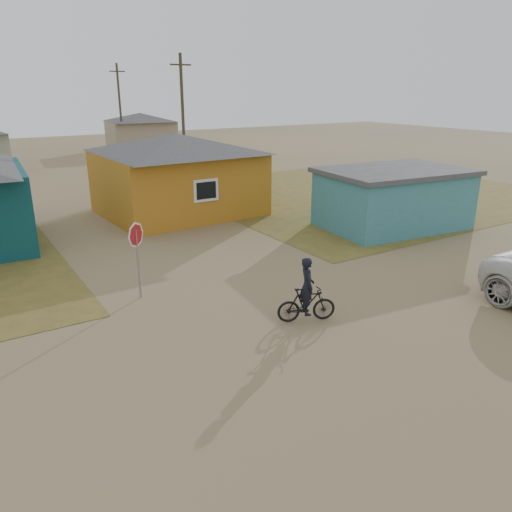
% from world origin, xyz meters
% --- Properties ---
extents(ground, '(120.00, 120.00, 0.00)m').
position_xyz_m(ground, '(0.00, 0.00, 0.00)').
color(ground, '#89744F').
extents(grass_ne, '(20.00, 18.00, 0.00)m').
position_xyz_m(grass_ne, '(14.00, 13.00, 0.01)').
color(grass_ne, olive).
rests_on(grass_ne, ground).
extents(house_yellow, '(7.72, 6.76, 3.90)m').
position_xyz_m(house_yellow, '(2.50, 14.00, 2.00)').
color(house_yellow, '#B5741B').
rests_on(house_yellow, ground).
extents(shed_turquoise, '(6.71, 4.93, 2.60)m').
position_xyz_m(shed_turquoise, '(9.50, 6.50, 1.31)').
color(shed_turquoise, teal).
rests_on(shed_turquoise, ground).
extents(house_beige_east, '(6.95, 6.05, 3.60)m').
position_xyz_m(house_beige_east, '(10.00, 40.00, 1.86)').
color(house_beige_east, gray).
rests_on(house_beige_east, ground).
extents(utility_pole_near, '(1.40, 0.20, 8.00)m').
position_xyz_m(utility_pole_near, '(6.50, 22.00, 4.14)').
color(utility_pole_near, '#433A28').
rests_on(utility_pole_near, ground).
extents(utility_pole_far, '(1.40, 0.20, 8.00)m').
position_xyz_m(utility_pole_far, '(7.50, 38.00, 4.14)').
color(utility_pole_far, '#433A28').
rests_on(utility_pole_far, ground).
extents(stop_sign, '(0.74, 0.25, 2.33)m').
position_xyz_m(stop_sign, '(-2.84, 4.83, 1.72)').
color(stop_sign, gray).
rests_on(stop_sign, ground).
extents(cyclist, '(1.64, 1.02, 1.80)m').
position_xyz_m(cyclist, '(0.38, 0.91, 0.66)').
color(cyclist, black).
rests_on(cyclist, ground).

